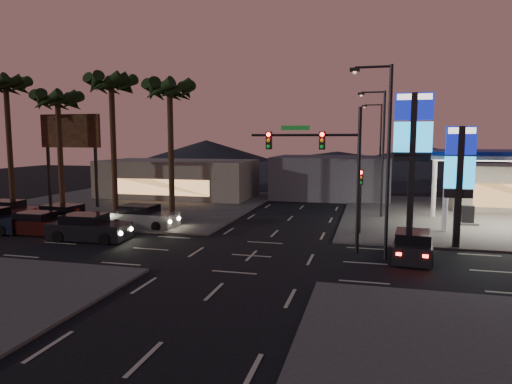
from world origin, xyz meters
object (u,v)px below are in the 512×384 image
(pylon_sign_short, at_px, (460,168))
(suv_station, at_px, (413,246))
(pylon_sign_tall, at_px, (413,137))
(car_lane_a_mid, at_px, (39,224))
(car_lane_a_front, at_px, (89,228))
(traffic_signal_mast, at_px, (327,158))
(car_lane_b_rear, at_px, (9,211))
(car_lane_b_front, at_px, (143,217))
(car_lane_b_mid, at_px, (66,217))

(pylon_sign_short, xyz_separation_m, suv_station, (-2.60, -2.94, -3.96))
(pylon_sign_tall, xyz_separation_m, car_lane_a_mid, (-23.58, -3.58, -5.70))
(car_lane_a_front, height_order, car_lane_a_mid, car_lane_a_front)
(traffic_signal_mast, distance_m, car_lane_a_mid, 19.38)
(traffic_signal_mast, height_order, suv_station, traffic_signal_mast)
(pylon_sign_short, height_order, traffic_signal_mast, traffic_signal_mast)
(pylon_sign_tall, height_order, car_lane_a_front, pylon_sign_tall)
(suv_station, bearing_deg, traffic_signal_mast, 174.75)
(car_lane_a_front, bearing_deg, pylon_sign_short, 8.69)
(car_lane_a_mid, distance_m, suv_station, 23.49)
(traffic_signal_mast, height_order, car_lane_a_front, traffic_signal_mast)
(car_lane_b_rear, bearing_deg, car_lane_b_front, 0.16)
(traffic_signal_mast, relative_size, car_lane_b_rear, 1.65)
(car_lane_a_mid, height_order, car_lane_b_mid, car_lane_b_mid)
(car_lane_b_front, xyz_separation_m, car_lane_b_rear, (-11.38, -0.03, -0.02))
(car_lane_b_front, xyz_separation_m, suv_station, (17.91, -4.10, -0.05))
(traffic_signal_mast, bearing_deg, car_lane_a_front, -176.77)
(car_lane_b_front, height_order, car_lane_b_mid, same)
(traffic_signal_mast, xyz_separation_m, car_lane_b_rear, (-24.65, 3.64, -4.50))
(car_lane_a_front, relative_size, car_lane_a_mid, 1.11)
(car_lane_b_front, bearing_deg, car_lane_a_front, -106.13)
(car_lane_b_front, distance_m, car_lane_b_mid, 5.53)
(car_lane_b_mid, bearing_deg, car_lane_a_front, -38.54)
(pylon_sign_short, distance_m, car_lane_b_rear, 32.15)
(car_lane_a_front, bearing_deg, car_lane_b_front, 73.87)
(car_lane_b_mid, bearing_deg, traffic_signal_mast, -7.44)
(car_lane_b_mid, distance_m, car_lane_b_rear, 6.11)
(pylon_sign_short, height_order, car_lane_b_mid, pylon_sign_short)
(pylon_sign_tall, relative_size, pylon_sign_short, 1.29)
(car_lane_b_front, bearing_deg, pylon_sign_tall, -0.53)
(traffic_signal_mast, xyz_separation_m, car_lane_a_mid, (-18.84, -0.07, -4.54))
(car_lane_a_front, bearing_deg, car_lane_a_mid, 170.05)
(car_lane_a_front, height_order, suv_station, car_lane_a_front)
(traffic_signal_mast, relative_size, car_lane_a_front, 1.57)
(car_lane_a_front, relative_size, car_lane_b_front, 1.01)
(pylon_sign_short, bearing_deg, car_lane_b_front, 176.75)
(pylon_sign_tall, xyz_separation_m, car_lane_b_mid, (-23.40, -1.07, -5.64))
(car_lane_a_mid, distance_m, car_lane_b_mid, 2.52)
(car_lane_b_rear, bearing_deg, traffic_signal_mast, -8.41)
(traffic_signal_mast, height_order, car_lane_b_mid, traffic_signal_mast)
(car_lane_b_mid, distance_m, suv_station, 23.48)
(car_lane_a_mid, xyz_separation_m, suv_station, (23.49, -0.36, 0.01))
(traffic_signal_mast, distance_m, suv_station, 6.50)
(traffic_signal_mast, xyz_separation_m, car_lane_b_front, (-13.27, 3.68, -4.48))
(pylon_sign_short, xyz_separation_m, traffic_signal_mast, (-7.24, -2.51, 0.57))
(car_lane_a_mid, bearing_deg, pylon_sign_tall, 8.64)
(traffic_signal_mast, relative_size, suv_station, 1.71)
(car_lane_a_front, distance_m, car_lane_b_front, 4.68)
(traffic_signal_mast, bearing_deg, car_lane_b_mid, 172.56)
(pylon_sign_tall, height_order, car_lane_a_mid, pylon_sign_tall)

